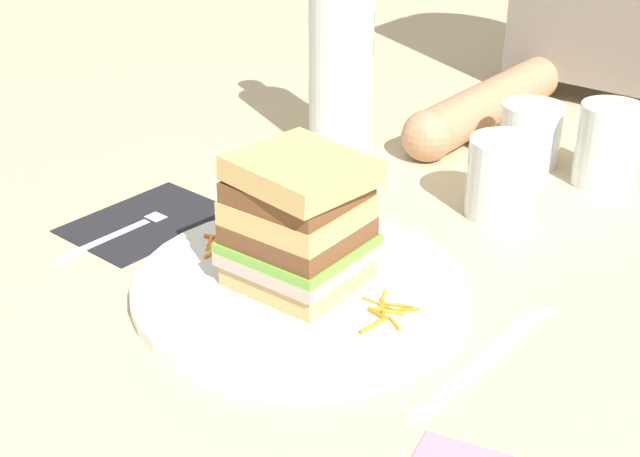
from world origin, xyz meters
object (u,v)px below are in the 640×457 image
at_px(water_bottle, 341,48).
at_px(empty_tumbler_1, 608,145).
at_px(sandwich, 299,222).
at_px(knife, 481,362).
at_px(main_plate, 299,286).
at_px(juice_glass, 503,182).
at_px(empty_tumbler_0, 530,134).
at_px(napkin_dark, 147,221).
at_px(fork, 130,225).

xyz_separation_m(water_bottle, empty_tumbler_1, (0.30, 0.10, -0.08)).
bearing_deg(sandwich, knife, 2.69).
bearing_deg(water_bottle, main_plate, -58.46).
height_order(juice_glass, empty_tumbler_1, empty_tumbler_1).
xyz_separation_m(sandwich, empty_tumbler_0, (0.02, 0.40, -0.03)).
relative_size(juice_glass, water_bottle, 0.30).
bearing_deg(water_bottle, juice_glass, -9.06).
relative_size(main_plate, juice_glass, 3.54).
xyz_separation_m(knife, juice_glass, (-0.12, 0.25, 0.04)).
relative_size(main_plate, empty_tumbler_0, 4.04).
relative_size(sandwich, napkin_dark, 0.78).
bearing_deg(main_plate, water_bottle, 121.54).
relative_size(knife, water_bottle, 0.71).
relative_size(juice_glass, empty_tumbler_0, 1.14).
distance_m(sandwich, empty_tumbler_1, 0.41).
distance_m(main_plate, knife, 0.18).
xyz_separation_m(knife, water_bottle, (-0.36, 0.28, 0.13)).
height_order(juice_glass, empty_tumbler_0, juice_glass).
bearing_deg(main_plate, knife, 2.59).
height_order(sandwich, napkin_dark, sandwich).
bearing_deg(juice_glass, napkin_dark, -138.23).
height_order(knife, juice_glass, juice_glass).
bearing_deg(knife, empty_tumbler_1, 99.28).
relative_size(sandwich, empty_tumbler_0, 1.67).
bearing_deg(sandwich, water_bottle, 121.66).
distance_m(sandwich, empty_tumbler_0, 0.40).
xyz_separation_m(main_plate, knife, (0.18, 0.01, -0.00)).
height_order(main_plate, napkin_dark, main_plate).
distance_m(fork, water_bottle, 0.33).
relative_size(knife, juice_glass, 2.39).
xyz_separation_m(sandwich, juice_glass, (0.06, 0.25, -0.03)).
bearing_deg(water_bottle, empty_tumbler_0, 27.44).
distance_m(knife, empty_tumbler_1, 0.40).
bearing_deg(napkin_dark, knife, 0.04).
relative_size(main_plate, fork, 1.78).
bearing_deg(fork, main_plate, 3.89).
relative_size(fork, juice_glass, 1.98).
height_order(main_plate, water_bottle, water_bottle).
bearing_deg(water_bottle, empty_tumbler_1, 19.29).
bearing_deg(empty_tumbler_1, napkin_dark, -130.23).
relative_size(napkin_dark, water_bottle, 0.56).
distance_m(main_plate, empty_tumbler_0, 0.40).
xyz_separation_m(juice_glass, water_bottle, (-0.24, 0.04, 0.09)).
distance_m(sandwich, fork, 0.22).
bearing_deg(sandwich, fork, -176.20).
relative_size(fork, knife, 0.83).
bearing_deg(knife, fork, -176.71).
bearing_deg(sandwich, napkin_dark, 177.82).
relative_size(knife, empty_tumbler_0, 2.73).
height_order(sandwich, fork, sandwich).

